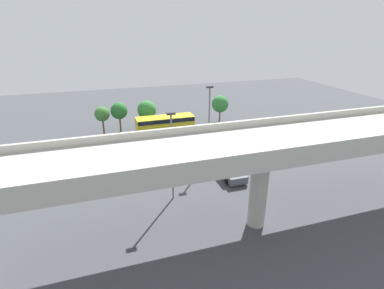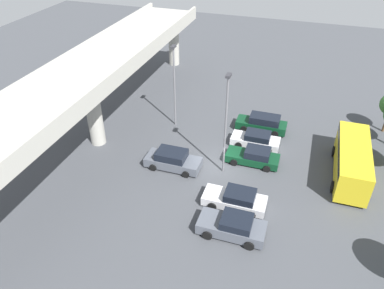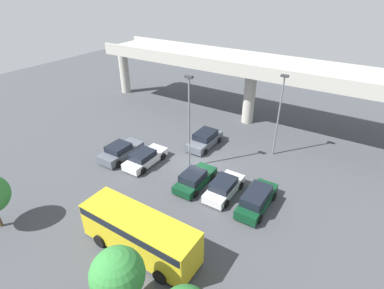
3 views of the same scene
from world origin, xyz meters
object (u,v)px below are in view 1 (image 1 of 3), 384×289
parked_car_2 (230,170)px  shuttle_bus (165,124)px  parked_car_4 (166,154)px  tree_front_centre (147,110)px  parked_car_5 (141,156)px  parked_car_1 (231,146)px  parked_car_0 (249,142)px  tree_front_left (220,104)px  lamp_post_mid_lot (172,150)px  parked_car_3 (186,151)px  tree_front_right (119,111)px  lamp_post_near_aisle (209,119)px  tree_front_far_right (102,114)px

parked_car_2 → shuttle_bus: bearing=14.0°
parked_car_4 → tree_front_centre: bearing=-179.8°
parked_car_2 → parked_car_5: parked_car_5 is taller
shuttle_bus → parked_car_1: bearing=-51.0°
parked_car_0 → tree_front_left: 11.83m
parked_car_4 → tree_front_left: bearing=135.2°
shuttle_bus → tree_front_left: tree_front_left is taller
parked_car_0 → lamp_post_mid_lot: (12.54, 8.87, 4.09)m
parked_car_3 → tree_front_right: bearing=-149.6°
parked_car_5 → tree_front_left: 19.20m
tree_front_centre → parked_car_5: bearing=76.2°
parked_car_2 → parked_car_5: bearing=53.3°
parked_car_3 → lamp_post_near_aisle: lamp_post_near_aisle is taller
tree_front_right → tree_front_far_right: size_ratio=1.09×
parked_car_4 → tree_front_left: 17.12m
parked_car_3 → tree_front_centre: bearing=-166.8°
tree_front_right → parked_car_2: bearing=118.0°
parked_car_4 → shuttle_bus: (-1.90, -8.18, 0.99)m
parked_car_2 → parked_car_0: bearing=-41.3°
lamp_post_near_aisle → tree_front_right: bearing=-57.4°
parked_car_1 → parked_car_5: bearing=-90.3°
tree_front_left → parked_car_3: bearing=51.6°
parked_car_4 → tree_front_centre: (0.03, -11.84, 2.29)m
shuttle_bus → lamp_post_near_aisle: 11.03m
shuttle_bus → lamp_post_mid_lot: bearing=-100.8°
parked_car_2 → parked_car_4: parked_car_2 is taller
tree_front_centre → shuttle_bus: bearing=117.9°
parked_car_1 → shuttle_bus: size_ratio=0.58×
shuttle_bus → lamp_post_near_aisle: bearing=-74.7°
parked_car_1 → tree_front_left: size_ratio=1.11×
parked_car_4 → tree_front_left: tree_front_left is taller
parked_car_4 → parked_car_5: parked_car_5 is taller
parked_car_5 → lamp_post_near_aisle: lamp_post_near_aisle is taller
parked_car_0 → parked_car_4: (11.27, 0.44, -0.05)m
parked_car_0 → tree_front_right: tree_front_right is taller
parked_car_3 → tree_front_centre: size_ratio=1.04×
lamp_post_near_aisle → tree_front_centre: lamp_post_near_aisle is taller
parked_car_1 → shuttle_bus: (6.60, -8.15, 0.99)m
parked_car_1 → tree_front_centre: size_ratio=1.08×
parked_car_1 → lamp_post_near_aisle: size_ratio=0.53×
lamp_post_near_aisle → parked_car_4: bearing=-22.3°
lamp_post_mid_lot → tree_front_left: size_ratio=1.94×
lamp_post_mid_lot → tree_front_centre: bearing=-93.5°
lamp_post_near_aisle → tree_front_left: (-7.30, -13.96, -2.25)m
parked_car_1 → tree_front_centre: (8.53, -11.81, 2.28)m
lamp_post_mid_lot → parked_car_0: bearing=-144.7°
parked_car_1 → lamp_post_mid_lot: (9.78, 8.47, 4.14)m
parked_car_2 → lamp_post_mid_lot: 8.20m
parked_car_2 → tree_front_right: size_ratio=1.07×
tree_front_left → tree_front_centre: size_ratio=0.97×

